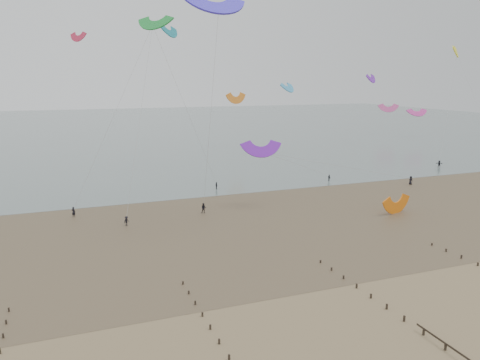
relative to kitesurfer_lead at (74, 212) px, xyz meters
The scene contains 6 objects.
ground 51.14m from the kitesurfer_lead, 60.92° to the right, with size 500.00×500.00×0.00m, color brown.
sea_and_shore 23.19m from the kitesurfer_lead, 26.34° to the right, with size 500.00×665.00×0.03m.
kitesurfer_lead is the anchor object (origin of this frame).
kitesurfers 56.00m from the kitesurfer_lead, ahead, with size 132.94×23.35×1.90m.
grounded_kite 55.74m from the kitesurfer_lead, 18.37° to the right, with size 6.19×3.24×4.72m, color orange, non-canonical shape.
kites_airborne 48.42m from the kitesurfer_lead, 81.74° to the left, with size 251.89×128.42×34.67m.
Camera 1 is at (-25.59, -36.78, 22.96)m, focal length 35.00 mm.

